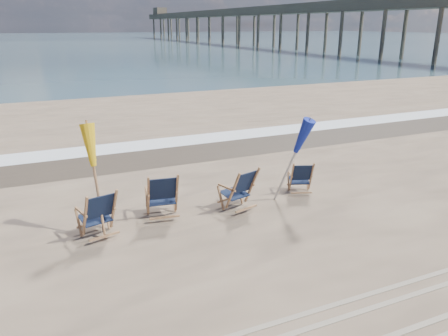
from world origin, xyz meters
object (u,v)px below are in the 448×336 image
(beach_chair_0, at_px, (114,211))
(beach_chair_3, at_px, (311,178))
(umbrella_yellow, at_px, (94,151))
(beach_chair_2, at_px, (252,187))
(umbrella_blue, at_px, (291,134))
(beach_chair_1, at_px, (177,195))
(fishing_pier, at_px, (251,22))

(beach_chair_0, bearing_deg, beach_chair_3, 168.95)
(beach_chair_0, xyz_separation_m, umbrella_yellow, (-0.27, 0.16, 1.25))
(beach_chair_2, bearing_deg, umbrella_blue, 158.47)
(beach_chair_1, height_order, beach_chair_2, beach_chair_1)
(beach_chair_1, xyz_separation_m, umbrella_yellow, (-1.69, -0.10, 1.22))
(beach_chair_3, xyz_separation_m, umbrella_yellow, (-5.24, -0.08, 1.33))
(beach_chair_3, xyz_separation_m, fishing_pier, (35.75, 72.17, 4.20))
(beach_chair_2, bearing_deg, beach_chair_1, -21.88)
(beach_chair_0, xyz_separation_m, beach_chair_3, (4.97, 0.25, -0.09))
(beach_chair_2, bearing_deg, beach_chair_0, -14.66)
(beach_chair_2, bearing_deg, umbrella_yellow, -17.51)
(umbrella_blue, bearing_deg, fishing_pier, 63.21)
(beach_chair_0, relative_size, umbrella_blue, 0.48)
(beach_chair_2, distance_m, beach_chair_3, 1.78)
(beach_chair_2, xyz_separation_m, umbrella_blue, (0.94, -0.09, 1.18))
(beach_chair_1, distance_m, fishing_pier, 82.26)
(fishing_pier, bearing_deg, beach_chair_2, -117.42)
(beach_chair_0, height_order, umbrella_yellow, umbrella_yellow)
(umbrella_blue, bearing_deg, beach_chair_1, 174.43)
(beach_chair_0, relative_size, beach_chair_2, 1.00)
(umbrella_yellow, distance_m, fishing_pier, 83.12)
(beach_chair_1, xyz_separation_m, beach_chair_3, (3.54, -0.01, -0.11))
(beach_chair_3, bearing_deg, beach_chair_1, 20.83)
(umbrella_yellow, xyz_separation_m, umbrella_blue, (4.41, -0.17, -0.07))
(fishing_pier, bearing_deg, beach_chair_3, -116.35)
(umbrella_blue, bearing_deg, beach_chair_3, 17.03)
(beach_chair_2, xyz_separation_m, umbrella_yellow, (-3.47, 0.08, 1.25))
(beach_chair_0, relative_size, umbrella_yellow, 0.46)
(beach_chair_0, distance_m, beach_chair_1, 1.45)
(beach_chair_1, distance_m, beach_chair_3, 3.55)
(umbrella_blue, bearing_deg, umbrella_yellow, 177.81)
(umbrella_yellow, bearing_deg, beach_chair_1, 3.29)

